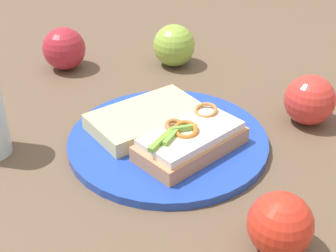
% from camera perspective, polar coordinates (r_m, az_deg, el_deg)
% --- Properties ---
extents(ground_plane, '(2.00, 2.00, 0.00)m').
position_cam_1_polar(ground_plane, '(0.75, -0.00, -2.10)').
color(ground_plane, brown).
rests_on(ground_plane, ground).
extents(plate, '(0.30, 0.30, 0.01)m').
position_cam_1_polar(plate, '(0.75, -0.00, -1.70)').
color(plate, '#2244B9').
rests_on(plate, ground_plane).
extents(sandwich, '(0.17, 0.11, 0.05)m').
position_cam_1_polar(sandwich, '(0.71, 2.58, -1.63)').
color(sandwich, tan).
rests_on(sandwich, plate).
extents(bread_slice_side, '(0.18, 0.11, 0.02)m').
position_cam_1_polar(bread_slice_side, '(0.77, -2.41, 0.87)').
color(bread_slice_side, '#D2C68A').
rests_on(bread_slice_side, plate).
extents(apple_0, '(0.10, 0.10, 0.07)m').
position_cam_1_polar(apple_0, '(0.58, 12.65, -10.86)').
color(apple_0, red).
rests_on(apple_0, ground_plane).
extents(apple_1, '(0.10, 0.10, 0.08)m').
position_cam_1_polar(apple_1, '(0.98, -11.74, 8.61)').
color(apple_1, '#A6232F').
rests_on(apple_1, ground_plane).
extents(apple_2, '(0.09, 0.09, 0.08)m').
position_cam_1_polar(apple_2, '(0.82, 15.82, 2.87)').
color(apple_2, red).
rests_on(apple_2, ground_plane).
extents(apple_3, '(0.10, 0.10, 0.08)m').
position_cam_1_polar(apple_3, '(0.98, 0.69, 9.15)').
color(apple_3, '#8AB13F').
rests_on(apple_3, ground_plane).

